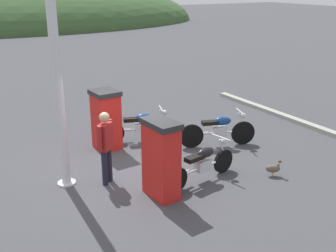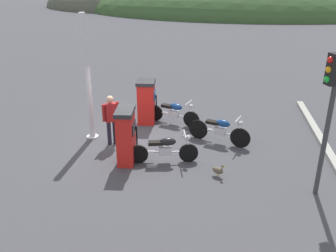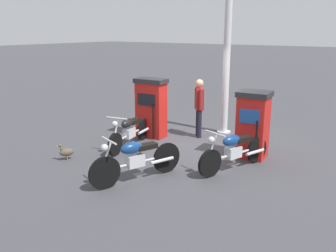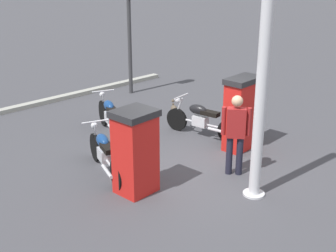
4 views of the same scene
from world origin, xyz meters
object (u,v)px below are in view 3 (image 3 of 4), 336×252
(attendant_person, at_px, (199,104))
(canopy_support_pole, at_px, (226,66))
(motorcycle_extra, at_px, (136,158))
(wandering_duck, at_px, (66,152))
(motorcycle_near_pump, at_px, (129,131))
(motorcycle_far_pump, at_px, (234,150))
(fuel_pump_near, at_px, (151,108))
(fuel_pump_far, at_px, (253,124))

(attendant_person, xyz_separation_m, canopy_support_pole, (-0.81, 0.39, 1.02))
(motorcycle_extra, bearing_deg, wandering_duck, -90.03)
(motorcycle_near_pump, bearing_deg, canopy_support_pole, 152.85)
(motorcycle_far_pump, relative_size, wandering_duck, 4.81)
(attendant_person, bearing_deg, fuel_pump_near, -55.67)
(motorcycle_near_pump, distance_m, canopy_support_pole, 3.36)
(wandering_duck, bearing_deg, canopy_support_pole, 155.17)
(motorcycle_far_pump, xyz_separation_m, attendant_person, (-1.75, -1.89, 0.49))
(fuel_pump_far, distance_m, motorcycle_near_pump, 3.10)
(fuel_pump_far, height_order, canopy_support_pole, canopy_support_pole)
(motorcycle_extra, bearing_deg, canopy_support_pole, -177.91)
(fuel_pump_far, bearing_deg, attendant_person, -111.75)
(fuel_pump_far, relative_size, motorcycle_far_pump, 0.81)
(fuel_pump_far, xyz_separation_m, canopy_support_pole, (-1.57, -1.51, 1.15))
(fuel_pump_near, xyz_separation_m, motorcycle_near_pump, (1.10, 0.13, -0.40))
(motorcycle_near_pump, xyz_separation_m, motorcycle_far_pump, (-0.10, 2.87, 0.01))
(fuel_pump_far, distance_m, motorcycle_extra, 3.01)
(wandering_duck, bearing_deg, fuel_pump_far, 127.58)
(motorcycle_near_pump, xyz_separation_m, attendant_person, (-1.85, 0.98, 0.50))
(wandering_duck, bearing_deg, motorcycle_near_pump, 159.34)
(motorcycle_near_pump, bearing_deg, attendant_person, 152.22)
(attendant_person, bearing_deg, motorcycle_near_pump, -27.78)
(fuel_pump_far, distance_m, canopy_support_pole, 2.46)
(motorcycle_extra, height_order, attendant_person, attendant_person)
(canopy_support_pole, bearing_deg, motorcycle_far_pump, 30.40)
(fuel_pump_near, xyz_separation_m, fuel_pump_far, (0.00, 3.00, -0.03))
(fuel_pump_near, distance_m, motorcycle_extra, 3.16)
(fuel_pump_near, distance_m, fuel_pump_far, 3.00)
(motorcycle_far_pump, xyz_separation_m, canopy_support_pole, (-2.56, -1.50, 1.50))
(fuel_pump_near, xyz_separation_m, attendant_person, (-0.76, 1.11, 0.10))
(fuel_pump_far, xyz_separation_m, attendant_person, (-0.76, -1.90, 0.13))
(fuel_pump_far, relative_size, wandering_duck, 3.88)
(motorcycle_extra, height_order, canopy_support_pole, canopy_support_pole)
(fuel_pump_near, xyz_separation_m, wandering_duck, (2.66, -0.46, -0.64))
(motorcycle_extra, distance_m, canopy_support_pole, 4.48)
(motorcycle_near_pump, distance_m, attendant_person, 2.15)
(motorcycle_near_pump, xyz_separation_m, wandering_duck, (1.57, -0.59, -0.24))
(motorcycle_near_pump, height_order, canopy_support_pole, canopy_support_pole)
(motorcycle_far_pump, height_order, wandering_duck, motorcycle_far_pump)
(motorcycle_far_pump, relative_size, canopy_support_pole, 0.48)
(motorcycle_near_pump, relative_size, motorcycle_extra, 1.01)
(fuel_pump_near, xyz_separation_m, motorcycle_far_pump, (1.00, 3.00, -0.39))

